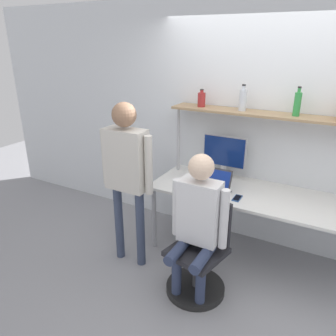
{
  "coord_description": "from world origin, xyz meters",
  "views": [
    {
      "loc": [
        0.66,
        -2.7,
        2.25
      ],
      "look_at": [
        -0.72,
        -0.17,
        1.12
      ],
      "focal_mm": 35.0,
      "sensor_mm": 36.0,
      "label": 1
    }
  ],
  "objects_px": {
    "person_seated": "(198,217)",
    "bottle_red": "(202,99)",
    "person_standing": "(127,165)",
    "office_chair": "(199,264)",
    "cell_phone": "(237,198)",
    "laptop": "(217,186)",
    "monitor": "(224,154)",
    "bottle_green": "(297,104)",
    "bottle_clear": "(243,100)"
  },
  "relations": [
    {
      "from": "person_seated",
      "to": "bottle_red",
      "type": "bearing_deg",
      "value": 112.99
    },
    {
      "from": "person_standing",
      "to": "office_chair",
      "type": "bearing_deg",
      "value": -4.17
    },
    {
      "from": "cell_phone",
      "to": "bottle_red",
      "type": "xyz_separation_m",
      "value": [
        -0.61,
        0.43,
        0.87
      ]
    },
    {
      "from": "person_standing",
      "to": "bottle_red",
      "type": "relative_size",
      "value": 9.08
    },
    {
      "from": "laptop",
      "to": "person_seated",
      "type": "distance_m",
      "value": 0.63
    },
    {
      "from": "monitor",
      "to": "bottle_green",
      "type": "bearing_deg",
      "value": -2.0
    },
    {
      "from": "monitor",
      "to": "person_seated",
      "type": "xyz_separation_m",
      "value": [
        0.14,
        -1.04,
        -0.25
      ]
    },
    {
      "from": "person_standing",
      "to": "bottle_green",
      "type": "relative_size",
      "value": 6.18
    },
    {
      "from": "person_standing",
      "to": "bottle_clear",
      "type": "height_order",
      "value": "bottle_clear"
    },
    {
      "from": "monitor",
      "to": "person_standing",
      "type": "height_order",
      "value": "person_standing"
    },
    {
      "from": "bottle_clear",
      "to": "bottle_green",
      "type": "bearing_deg",
      "value": 0.0
    },
    {
      "from": "bottle_clear",
      "to": "office_chair",
      "type": "bearing_deg",
      "value": -91.1
    },
    {
      "from": "office_chair",
      "to": "bottle_green",
      "type": "relative_size",
      "value": 3.27
    },
    {
      "from": "office_chair",
      "to": "person_seated",
      "type": "height_order",
      "value": "person_seated"
    },
    {
      "from": "laptop",
      "to": "bottle_red",
      "type": "distance_m",
      "value": 0.97
    },
    {
      "from": "person_seated",
      "to": "person_standing",
      "type": "bearing_deg",
      "value": 172.52
    },
    {
      "from": "monitor",
      "to": "office_chair",
      "type": "distance_m",
      "value": 1.27
    },
    {
      "from": "person_seated",
      "to": "bottle_red",
      "type": "relative_size",
      "value": 7.25
    },
    {
      "from": "person_standing",
      "to": "bottle_red",
      "type": "xyz_separation_m",
      "value": [
        0.39,
        0.91,
        0.54
      ]
    },
    {
      "from": "monitor",
      "to": "office_chair",
      "type": "xyz_separation_m",
      "value": [
        0.15,
        -0.99,
        -0.78
      ]
    },
    {
      "from": "laptop",
      "to": "bottle_green",
      "type": "height_order",
      "value": "bottle_green"
    },
    {
      "from": "office_chair",
      "to": "person_seated",
      "type": "relative_size",
      "value": 0.66
    },
    {
      "from": "cell_phone",
      "to": "bottle_red",
      "type": "distance_m",
      "value": 1.14
    },
    {
      "from": "cell_phone",
      "to": "person_standing",
      "type": "xyz_separation_m",
      "value": [
        -0.99,
        -0.48,
        0.33
      ]
    },
    {
      "from": "monitor",
      "to": "laptop",
      "type": "relative_size",
      "value": 1.75
    },
    {
      "from": "person_standing",
      "to": "person_seated",
      "type": "bearing_deg",
      "value": -7.48
    },
    {
      "from": "office_chair",
      "to": "bottle_clear",
      "type": "height_order",
      "value": "bottle_clear"
    },
    {
      "from": "office_chair",
      "to": "bottle_clear",
      "type": "relative_size",
      "value": 3.42
    },
    {
      "from": "cell_phone",
      "to": "office_chair",
      "type": "distance_m",
      "value": 0.75
    },
    {
      "from": "person_seated",
      "to": "cell_phone",
      "type": "bearing_deg",
      "value": 73.39
    },
    {
      "from": "office_chair",
      "to": "person_standing",
      "type": "height_order",
      "value": "person_standing"
    },
    {
      "from": "bottle_green",
      "to": "cell_phone",
      "type": "bearing_deg",
      "value": -131.86
    },
    {
      "from": "cell_phone",
      "to": "office_chair",
      "type": "xyz_separation_m",
      "value": [
        -0.17,
        -0.54,
        -0.5
      ]
    },
    {
      "from": "cell_phone",
      "to": "person_standing",
      "type": "relative_size",
      "value": 0.09
    },
    {
      "from": "monitor",
      "to": "bottle_red",
      "type": "height_order",
      "value": "bottle_red"
    },
    {
      "from": "person_seated",
      "to": "person_standing",
      "type": "xyz_separation_m",
      "value": [
        -0.82,
        0.11,
        0.3
      ]
    },
    {
      "from": "person_standing",
      "to": "bottle_clear",
      "type": "distance_m",
      "value": 1.36
    },
    {
      "from": "bottle_clear",
      "to": "bottle_green",
      "type": "height_order",
      "value": "bottle_green"
    },
    {
      "from": "laptop",
      "to": "bottle_clear",
      "type": "distance_m",
      "value": 0.93
    },
    {
      "from": "office_chair",
      "to": "person_seated",
      "type": "distance_m",
      "value": 0.53
    },
    {
      "from": "cell_phone",
      "to": "person_seated",
      "type": "height_order",
      "value": "person_seated"
    },
    {
      "from": "monitor",
      "to": "cell_phone",
      "type": "bearing_deg",
      "value": -54.96
    },
    {
      "from": "bottle_red",
      "to": "person_seated",
      "type": "bearing_deg",
      "value": -67.01
    },
    {
      "from": "office_chair",
      "to": "bottle_red",
      "type": "bearing_deg",
      "value": 114.43
    },
    {
      "from": "monitor",
      "to": "person_standing",
      "type": "xyz_separation_m",
      "value": [
        -0.67,
        -0.93,
        0.05
      ]
    },
    {
      "from": "laptop",
      "to": "bottle_green",
      "type": "bearing_deg",
      "value": 31.71
    },
    {
      "from": "office_chair",
      "to": "bottle_red",
      "type": "distance_m",
      "value": 1.73
    },
    {
      "from": "monitor",
      "to": "person_standing",
      "type": "distance_m",
      "value": 1.15
    },
    {
      "from": "bottle_clear",
      "to": "bottle_green",
      "type": "xyz_separation_m",
      "value": [
        0.53,
        0.0,
        0.01
      ]
    },
    {
      "from": "bottle_red",
      "to": "person_standing",
      "type": "bearing_deg",
      "value": -113.07
    }
  ]
}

